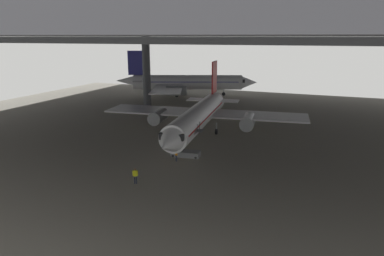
{
  "coord_description": "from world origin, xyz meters",
  "views": [
    {
      "loc": [
        17.64,
        -42.06,
        14.78
      ],
      "look_at": [
        0.15,
        2.17,
        2.43
      ],
      "focal_mm": 33.01,
      "sensor_mm": 36.0,
      "label": 1
    }
  ],
  "objects_px": {
    "airplane_main": "(199,115)",
    "crew_worker_near_nose": "(135,175)",
    "baggage_tug": "(246,123)",
    "boarding_stairs": "(186,151)",
    "crew_worker_by_stairs": "(176,154)",
    "airplane_distant": "(185,82)"
  },
  "relations": [
    {
      "from": "airplane_main",
      "to": "crew_worker_near_nose",
      "type": "distance_m",
      "value": 19.28
    },
    {
      "from": "boarding_stairs",
      "to": "baggage_tug",
      "type": "height_order",
      "value": "boarding_stairs"
    },
    {
      "from": "crew_worker_near_nose",
      "to": "crew_worker_by_stairs",
      "type": "distance_m",
      "value": 7.88
    },
    {
      "from": "crew_worker_near_nose",
      "to": "airplane_distant",
      "type": "distance_m",
      "value": 56.6
    },
    {
      "from": "boarding_stairs",
      "to": "crew_worker_near_nose",
      "type": "distance_m",
      "value": 10.08
    },
    {
      "from": "airplane_main",
      "to": "airplane_distant",
      "type": "relative_size",
      "value": 0.96
    },
    {
      "from": "crew_worker_near_nose",
      "to": "airplane_distant",
      "type": "bearing_deg",
      "value": 107.39
    },
    {
      "from": "airplane_distant",
      "to": "baggage_tug",
      "type": "xyz_separation_m",
      "value": [
        21.92,
        -25.72,
        -2.9
      ]
    },
    {
      "from": "boarding_stairs",
      "to": "crew_worker_by_stairs",
      "type": "bearing_deg",
      "value": -100.61
    },
    {
      "from": "crew_worker_near_nose",
      "to": "baggage_tug",
      "type": "xyz_separation_m",
      "value": [
        5.02,
        28.24,
        -0.44
      ]
    },
    {
      "from": "crew_worker_by_stairs",
      "to": "airplane_distant",
      "type": "height_order",
      "value": "airplane_distant"
    },
    {
      "from": "crew_worker_near_nose",
      "to": "baggage_tug",
      "type": "distance_m",
      "value": 28.69
    },
    {
      "from": "boarding_stairs",
      "to": "crew_worker_by_stairs",
      "type": "distance_m",
      "value": 2.21
    },
    {
      "from": "boarding_stairs",
      "to": "crew_worker_by_stairs",
      "type": "relative_size",
      "value": 2.88
    },
    {
      "from": "boarding_stairs",
      "to": "crew_worker_near_nose",
      "type": "bearing_deg",
      "value": -98.84
    },
    {
      "from": "airplane_main",
      "to": "crew_worker_by_stairs",
      "type": "xyz_separation_m",
      "value": [
        1.25,
        -11.34,
        -2.41
      ]
    },
    {
      "from": "boarding_stairs",
      "to": "baggage_tug",
      "type": "distance_m",
      "value": 18.6
    },
    {
      "from": "airplane_main",
      "to": "crew_worker_near_nose",
      "type": "height_order",
      "value": "airplane_main"
    },
    {
      "from": "airplane_main",
      "to": "airplane_distant",
      "type": "height_order",
      "value": "airplane_distant"
    },
    {
      "from": "airplane_main",
      "to": "crew_worker_near_nose",
      "type": "relative_size",
      "value": 19.8
    },
    {
      "from": "crew_worker_near_nose",
      "to": "crew_worker_by_stairs",
      "type": "bearing_deg",
      "value": 81.66
    },
    {
      "from": "airplane_main",
      "to": "crew_worker_near_nose",
      "type": "xyz_separation_m",
      "value": [
        0.1,
        -19.14,
        -2.33
      ]
    }
  ]
}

